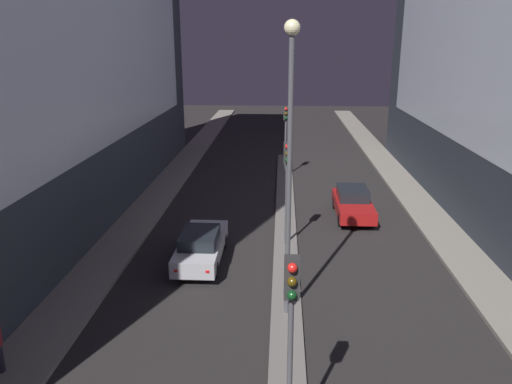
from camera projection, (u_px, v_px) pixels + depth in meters
median_strip at (285, 229)px, 24.40m from camera, size 1.04×32.57×0.11m
traffic_light_near at (291, 313)px, 10.26m from camera, size 0.32×0.42×4.64m
traffic_light_mid at (287, 171)px, 21.49m from camera, size 0.32×0.42×4.64m
traffic_light_far at (286, 125)px, 33.05m from camera, size 0.32×0.42×4.64m
street_lamp at (290, 138)px, 15.08m from camera, size 0.47×0.47×9.36m
car_left_lane at (201, 245)px, 20.67m from camera, size 1.70×4.75×1.45m
car_right_lane at (353, 203)px, 26.06m from camera, size 1.79×4.44×1.50m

